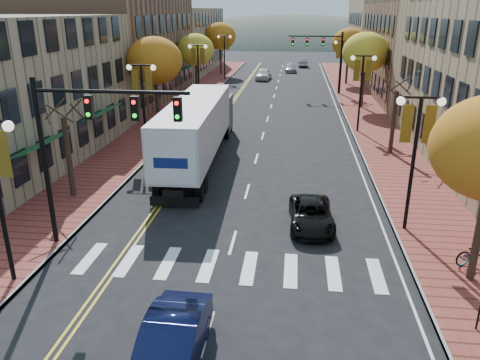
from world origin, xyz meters
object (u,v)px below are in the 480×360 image
(navy_sedan, at_px, (171,346))
(bicycle, at_px, (476,252))
(black_suv, at_px, (311,215))
(semi_truck, at_px, (199,125))

(navy_sedan, bearing_deg, bicycle, 33.58)
(black_suv, bearing_deg, semi_truck, 125.20)
(navy_sedan, relative_size, black_suv, 1.06)
(semi_truck, xyz_separation_m, navy_sedan, (2.90, -18.60, -1.70))
(navy_sedan, distance_m, bicycle, 12.20)
(navy_sedan, height_order, black_suv, navy_sedan)
(black_suv, relative_size, bicycle, 2.29)
(navy_sedan, xyz_separation_m, black_suv, (4.05, 9.53, -0.15))
(semi_truck, bearing_deg, navy_sedan, -82.96)
(navy_sedan, relative_size, bicycle, 2.42)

